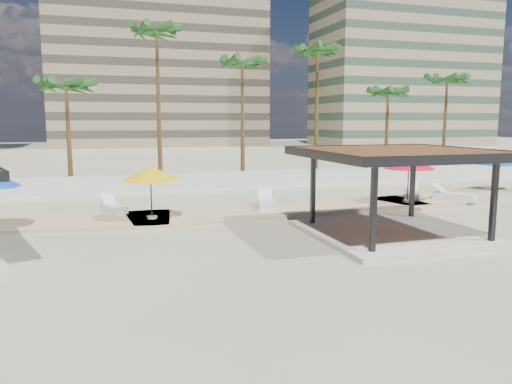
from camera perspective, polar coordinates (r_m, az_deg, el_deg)
ground at (r=19.10m, az=5.17°, el=-6.12°), size 200.00×200.00×0.00m
promenade at (r=26.78m, az=2.79°, el=-1.81°), size 44.45×7.97×0.24m
boundary_wall at (r=34.07m, az=-5.25°, el=1.25°), size 56.00×0.30×1.20m
building_mid at (r=96.18m, az=-11.12°, el=13.77°), size 38.00×16.00×30.40m
building_east at (r=100.50m, az=16.49°, el=15.07°), size 32.00×15.00×36.40m
pavilion_central at (r=20.99m, az=15.75°, el=0.84°), size 7.06×7.06×3.58m
umbrella_b at (r=23.44m, az=-11.96°, el=2.09°), size 3.19×3.19×2.45m
umbrella_c at (r=28.85m, az=17.08°, el=3.21°), size 3.69×3.69×2.56m
umbrella_d at (r=36.18m, az=25.73°, el=3.29°), size 3.23×3.23×2.26m
lounger_a at (r=25.99m, az=-15.96°, el=-1.73°), size 1.33×2.21×0.80m
lounger_b at (r=26.01m, az=1.15°, el=-1.34°), size 1.36×2.51×0.91m
lounger_c at (r=30.70m, az=21.63°, el=-0.45°), size 2.02×2.45×0.92m
lounger_d at (r=30.63m, az=17.38°, el=-0.27°), size 1.96×2.41×0.90m
palm_c at (r=35.25m, az=-20.87°, el=10.91°), size 3.00×3.00×7.78m
palm_d at (r=36.62m, az=-11.28°, el=16.85°), size 3.00×3.00×11.63m
palm_e at (r=37.08m, az=-1.57°, el=14.05°), size 3.00×3.00×9.67m
palm_f at (r=39.44m, az=7.05°, el=15.07°), size 3.00×3.00×10.72m
palm_g at (r=41.70m, az=14.87°, el=10.62°), size 3.00×3.00×7.74m
palm_h at (r=45.71m, az=21.01°, el=11.53°), size 3.00×3.00×8.92m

